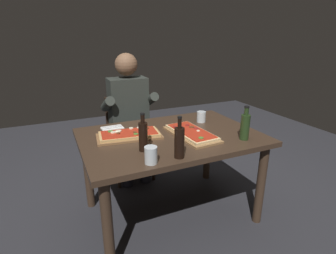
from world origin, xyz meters
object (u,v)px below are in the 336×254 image
Objects in this scene: oil_bottle_amber at (143,136)px; tumbler_near_camera at (201,117)px; wine_bottle_dark at (179,142)px; vinegar_bottle_green at (245,126)px; pizza_rectangular_front at (129,135)px; seated_diner at (130,113)px; diner_chair at (128,133)px; pizza_rectangular_left at (191,133)px; tumbler_far_side at (151,155)px; dining_table at (171,146)px.

tumbler_near_camera is at bearing 29.13° from oil_bottle_amber.
oil_bottle_amber is (-0.17, 0.20, 0.00)m from wine_bottle_dark.
tumbler_near_camera is (0.52, 0.59, -0.07)m from wine_bottle_dark.
oil_bottle_amber is 1.03× the size of vinegar_bottle_green.
pizza_rectangular_front is 0.30m from oil_bottle_amber.
seated_diner is at bearing 79.04° from oil_bottle_amber.
wine_bottle_dark is at bearing -90.27° from diner_chair.
tumbler_far_side reaches higher than pizza_rectangular_left.
tumbler_far_side is at bearing -174.07° from vinegar_bottle_green.
tumbler_near_camera is (0.69, 0.39, -0.07)m from oil_bottle_amber.
pizza_rectangular_front is at bearing 160.48° from pizza_rectangular_left.
diner_chair is (-0.12, 0.86, -0.16)m from dining_table.
vinegar_bottle_green is (0.77, -0.12, -0.00)m from oil_bottle_amber.
oil_bottle_amber is 2.47× the size of tumbler_far_side.
dining_table is at bearing -82.22° from diner_chair.
wine_bottle_dark is (-0.27, -0.32, 0.09)m from pizza_rectangular_left.
seated_diner is (0.01, 1.13, -0.11)m from wine_bottle_dark.
pizza_rectangular_front is 5.40× the size of tumbler_near_camera.
tumbler_far_side is (-0.46, -0.32, 0.03)m from pizza_rectangular_left.
vinegar_bottle_green is (0.33, -0.24, 0.09)m from pizza_rectangular_left.
oil_bottle_amber is 0.20× the size of seated_diner.
oil_bottle_amber is 1.13m from diner_chair.
wine_bottle_dark is at bearing -107.18° from dining_table.
tumbler_near_camera is (0.71, 0.10, 0.02)m from pizza_rectangular_front.
dining_table is at bearing 146.16° from vinegar_bottle_green.
wine_bottle_dark reaches higher than tumbler_near_camera.
diner_chair is 0.28m from seated_diner.
vinegar_bottle_green is 2.39× the size of tumbler_far_side.
tumbler_near_camera reaches higher than pizza_rectangular_front.
vinegar_bottle_green is 2.70× the size of tumbler_near_camera.
vinegar_bottle_green is 1.36m from diner_chair.
pizza_rectangular_front is 0.48m from tumbler_far_side.
tumbler_far_side is at bearing -145.43° from pizza_rectangular_left.
diner_chair is at bearing 127.52° from tumbler_near_camera.
seated_diner is at bearing 107.74° from pizza_rectangular_left.
seated_diner reaches higher than dining_table.
tumbler_near_camera is 0.88× the size of tumbler_far_side.
tumbler_far_side is at bearing -128.71° from dining_table.
seated_diner is (-0.51, 0.55, -0.04)m from tumbler_near_camera.
tumbler_far_side reaches higher than pizza_rectangular_front.
wine_bottle_dark is 0.20m from tumbler_far_side.
dining_table is 1.05× the size of seated_diner.
pizza_rectangular_front is at bearing -171.66° from tumbler_near_camera.
wine_bottle_dark reaches higher than oil_bottle_amber.
tumbler_near_camera is 0.07× the size of seated_diner.
wine_bottle_dark is at bearing -48.69° from oil_bottle_amber.
wine_bottle_dark reaches higher than vinegar_bottle_green.
diner_chair is (0.01, 1.25, -0.36)m from wine_bottle_dark.
wine_bottle_dark reaches higher than dining_table.
pizza_rectangular_left is 2.00× the size of vinegar_bottle_green.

